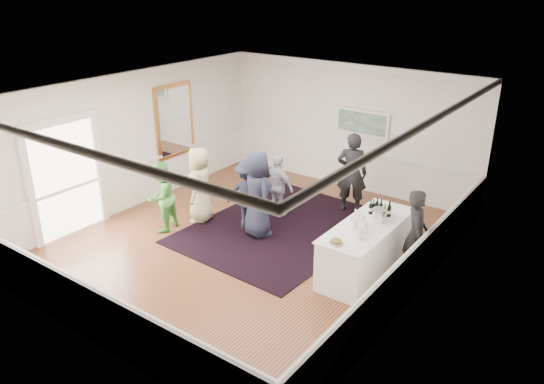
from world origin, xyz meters
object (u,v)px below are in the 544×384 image
Objects in this scene: guest_dark_a at (248,194)px; guest_lilac at (278,186)px; bartender at (416,234)px; serving_table at (366,248)px; guest_tan at (200,185)px; guest_dark_b at (352,173)px; nut_bowl at (336,242)px; ice_bucket at (379,216)px; guest_navy at (258,194)px; guest_green at (161,197)px.

guest_lilac is at bearing -116.31° from guest_dark_a.
guest_dark_a is (-3.71, -0.20, -0.06)m from bartender.
bartender is at bearing 168.18° from guest_dark_a.
guest_lilac is (-2.75, 1.04, 0.24)m from serving_table.
guest_tan is 3.48m from guest_dark_b.
bartender is 1.64m from nut_bowl.
ice_bucket is (3.03, 0.07, 0.30)m from guest_dark_a.
serving_table is at bearing -153.12° from guest_navy.
bartender is 4.85m from guest_tan.
guest_dark_a reaches higher than guest_green.
guest_dark_b is 8.16× the size of nut_bowl.
guest_navy reaches higher than guest_green.
guest_lilac is 0.79× the size of guest_navy.
guest_tan is at bearing 1.52° from guest_dark_a.
guest_tan is 1.10× the size of guest_green.
guest_dark_a is at bearing 67.01° from bartender.
guest_dark_b is at bearing 113.75° from nut_bowl.
bartender is at bearing 95.35° from guest_green.
serving_table is 1.64× the size of guest_lilac.
guest_lilac is at bearing 23.60° from guest_dark_b.
guest_dark_b is (-1.53, 2.25, 0.47)m from serving_table.
guest_tan is 0.90× the size of guest_dark_b.
nut_bowl is (3.94, -0.85, 0.15)m from guest_tan.
guest_navy is (0.19, -1.01, 0.20)m from guest_lilac.
guest_navy is (0.36, -0.14, 0.14)m from guest_dark_a.
guest_dark_a reaches higher than ice_bucket.
serving_table is 2.96m from guest_lilac.
guest_dark_a reaches higher than guest_lilac.
nut_bowl is at bearing 47.57° from guest_tan.
guest_green is 2.09m from guest_navy.
guest_green is at bearing 24.86° from guest_dark_a.
guest_navy is at bearing 69.71° from bartender.
guest_dark_a is at bearing 176.72° from serving_table.
serving_table is 0.65m from ice_bucket.
ice_bucket is (4.46, 1.26, 0.31)m from guest_green.
guest_dark_b reaches higher than guest_tan.
bartender is 1.10× the size of guest_green.
guest_dark_b is at bearing -129.26° from guest_lilac.
guest_navy is 2.68m from nut_bowl.
serving_table is 9.25× the size of ice_bucket.
guest_green is 0.81× the size of guest_dark_b.
guest_dark_a is 3.08m from nut_bowl.
guest_dark_a is at bearing 6.65° from guest_navy.
guest_green is 0.84× the size of guest_navy.
ice_bucket is at bearing 65.22° from guest_tan.
guest_lilac is at bearing 164.26° from ice_bucket.
serving_table is 2.76m from guest_dark_b.
guest_green is 5.99× the size of ice_bucket.
nut_bowl is at bearing 121.48° from bartender.
guest_dark_a is 6.10× the size of ice_bucket.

